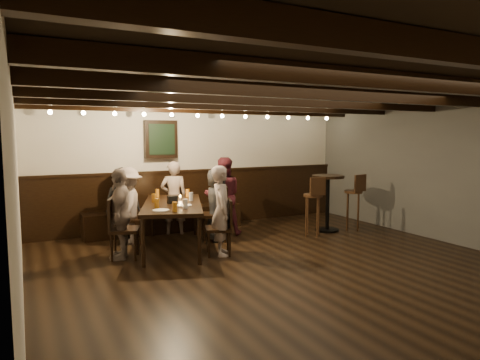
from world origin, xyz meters
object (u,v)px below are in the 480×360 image
chair_left_near (131,228)px  high_top_table (328,195)px  person_bench_left (123,202)px  person_right_near (217,204)px  bar_stool_right (353,209)px  person_right_far (222,210)px  person_bench_right (223,196)px  bar_stool_left (313,214)px  person_bench_centre (174,198)px  person_left_far (121,214)px  person_left_near (128,205)px  chair_right_near (215,224)px  dining_table (173,207)px  chair_right_far (220,238)px  chair_left_far (123,240)px

chair_left_near → high_top_table: 3.67m
person_bench_left → high_top_table: bearing=-179.9°
person_right_near → bar_stool_right: bearing=-79.9°
person_bench_left → person_right_far: 2.13m
person_bench_left → person_bench_right: size_ratio=0.89×
person_bench_right → person_right_far: (-0.60, -1.22, -0.03)m
high_top_table → bar_stool_left: size_ratio=0.99×
person_bench_left → person_right_near: 1.71m
person_bench_left → person_bench_centre: bearing=-170.5°
person_left_far → person_right_far: person_right_far is taller
bar_stool_right → person_left_near: bearing=160.1°
chair_right_near → person_bench_left: size_ratio=0.75×
dining_table → bar_stool_right: 3.56m
dining_table → chair_right_far: chair_right_far is taller
person_left_near → person_right_far: 1.75m
person_left_near → bar_stool_right: size_ratio=1.20×
dining_table → bar_stool_left: bar_stool_left is taller
person_bench_right → person_left_near: person_bench_right is taller
person_left_near → person_bench_right: bearing=105.3°
person_bench_centre → bar_stool_right: size_ratio=1.25×
chair_right_far → high_top_table: 2.61m
person_bench_centre → person_left_near: bearing=38.7°
chair_right_near → person_bench_right: bearing=-21.8°
person_bench_right → bar_stool_left: bearing=167.3°
bar_stool_right → person_right_near: bearing=163.7°
chair_left_far → bar_stool_right: size_ratio=0.83×
chair_left_far → person_right_near: size_ratio=0.71×
person_bench_right → person_bench_centre: bearing=-9.5°
chair_right_near → person_left_near: person_left_near is taller
person_bench_right → high_top_table: size_ratio=1.33×
high_top_table → person_left_far: bearing=-179.3°
person_right_far → bar_stool_left: bearing=-60.4°
person_bench_right → chair_right_far: bearing=82.3°
bar_stool_left → chair_right_near: bearing=170.3°
dining_table → person_bench_left: 1.27m
chair_left_far → person_bench_left: person_bench_left is taller
person_bench_left → bar_stool_left: person_bench_left is taller
person_bench_centre → person_right_far: 1.68m
person_right_far → chair_right_far: bearing=90.0°
chair_right_far → high_top_table: bearing=-58.2°
person_left_far → high_top_table: person_left_far is taller
chair_left_near → person_left_near: bearing=-90.0°
person_right_near → person_right_far: (-0.30, -0.85, 0.05)m
chair_left_near → bar_stool_left: 3.22m
person_bench_centre → chair_right_near: bearing=140.2°
person_right_near → bar_stool_left: 1.77m
chair_left_far → person_right_near: (1.69, 0.35, 0.36)m
chair_right_far → person_left_near: person_left_near is taller
bar_stool_left → chair_left_far: bearing=-175.5°
high_top_table → person_right_near: bearing=172.2°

